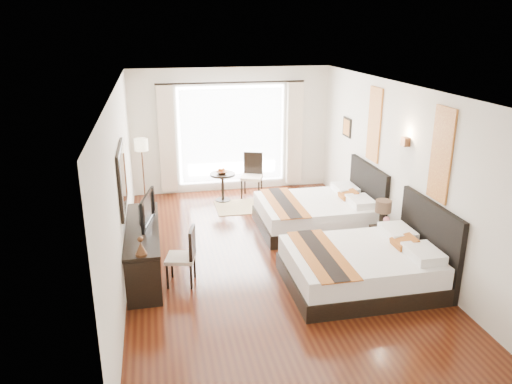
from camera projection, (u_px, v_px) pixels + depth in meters
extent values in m
cube|color=#39140A|center=(268.00, 259.00, 8.26)|extent=(4.50, 7.50, 0.01)
cube|color=white|center=(270.00, 89.00, 7.36)|extent=(4.50, 7.50, 0.02)
cube|color=silver|center=(401.00, 170.00, 8.24)|extent=(0.01, 7.50, 2.80)
cube|color=silver|center=(121.00, 187.00, 7.38)|extent=(0.01, 7.50, 2.80)
cube|color=silver|center=(231.00, 131.00, 11.28)|extent=(4.50, 0.01, 2.80)
cube|color=silver|center=(366.00, 303.00, 4.34)|extent=(4.50, 0.01, 2.80)
cube|color=white|center=(232.00, 135.00, 11.30)|extent=(2.40, 0.02, 2.20)
cube|color=white|center=(232.00, 136.00, 11.24)|extent=(2.30, 0.02, 2.10)
cube|color=beige|center=(167.00, 140.00, 10.93)|extent=(0.35, 0.14, 2.35)
cube|color=beige|center=(294.00, 134.00, 11.49)|extent=(0.35, 0.14, 2.35)
cube|color=#983416|center=(441.00, 155.00, 7.02)|extent=(0.03, 0.50, 1.35)
cube|color=#983416|center=(374.00, 125.00, 9.09)|extent=(0.03, 0.50, 1.35)
cube|color=#482B19|center=(405.00, 142.00, 7.92)|extent=(0.10, 0.14, 0.14)
cube|color=black|center=(122.00, 178.00, 7.31)|extent=(0.04, 1.25, 0.95)
cube|color=white|center=(124.00, 178.00, 7.31)|extent=(0.01, 1.12, 0.82)
cube|color=black|center=(358.00, 278.00, 7.39)|extent=(2.10, 1.64, 0.26)
cube|color=white|center=(359.00, 260.00, 7.30)|extent=(2.04, 1.60, 0.31)
cube|color=black|center=(429.00, 241.00, 7.44)|extent=(0.08, 1.64, 1.23)
cube|color=#924817|center=(321.00, 254.00, 7.14)|extent=(0.56, 1.70, 0.02)
cube|color=black|center=(313.00, 222.00, 9.47)|extent=(2.05, 1.60, 0.25)
cube|color=white|center=(314.00, 208.00, 9.38)|extent=(1.99, 1.56, 0.30)
cube|color=black|center=(367.00, 195.00, 9.52)|extent=(0.08, 1.60, 1.20)
cube|color=#924817|center=(284.00, 203.00, 9.22)|extent=(0.55, 1.66, 0.02)
cube|color=black|center=(384.00, 241.00, 8.42)|extent=(0.37, 0.46, 0.44)
cylinder|color=black|center=(382.00, 218.00, 8.35)|extent=(0.11, 0.11, 0.22)
cylinder|color=#39281B|center=(383.00, 206.00, 8.28)|extent=(0.27, 0.27, 0.20)
imported|color=black|center=(386.00, 224.00, 8.21)|extent=(0.17, 0.17, 0.14)
cube|color=black|center=(144.00, 249.00, 7.73)|extent=(0.50, 2.20, 0.76)
imported|color=black|center=(142.00, 209.00, 7.65)|extent=(0.28, 0.85, 0.49)
cube|color=beige|center=(181.00, 258.00, 7.38)|extent=(0.50, 0.50, 0.05)
cube|color=black|center=(192.00, 243.00, 7.29)|extent=(0.13, 0.39, 0.46)
cylinder|color=black|center=(146.00, 201.00, 10.88)|extent=(0.21, 0.21, 0.03)
cylinder|color=#482B19|center=(143.00, 175.00, 10.69)|extent=(0.03, 0.03, 1.20)
cylinder|color=beige|center=(141.00, 145.00, 10.47)|extent=(0.28, 0.28, 0.25)
cylinder|color=black|center=(223.00, 187.00, 10.87)|extent=(0.55, 0.55, 0.63)
imported|color=#412617|center=(222.00, 173.00, 10.72)|extent=(0.31, 0.31, 0.06)
cube|color=beige|center=(252.00, 177.00, 11.09)|extent=(0.59, 0.59, 0.06)
cube|color=black|center=(253.00, 163.00, 11.19)|extent=(0.41, 0.20, 0.50)
cube|color=tan|center=(248.00, 206.00, 10.62)|extent=(1.38, 0.95, 0.01)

